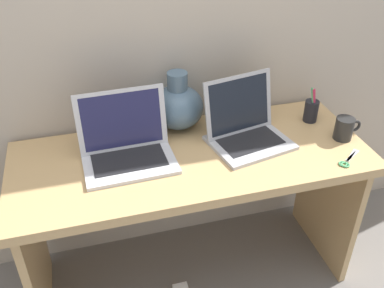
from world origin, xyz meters
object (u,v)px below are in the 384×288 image
object	(u,v)px
laptop_left	(126,142)
coffee_mug	(345,128)
pen_cup	(311,110)
scissors	(347,161)
laptop_right	(245,125)
green_vase	(178,106)

from	to	relation	value
laptop_left	coffee_mug	world-z (taller)	laptop_left
pen_cup	scissors	distance (m)	0.33
laptop_left	laptop_right	world-z (taller)	laptop_right
green_vase	pen_cup	world-z (taller)	green_vase
coffee_mug	green_vase	bearing A→B (deg)	156.32
laptop_right	pen_cup	bearing A→B (deg)	10.27
green_vase	scissors	bearing A→B (deg)	-37.57
pen_cup	laptop_right	bearing A→B (deg)	-169.73
laptop_left	green_vase	size ratio (longest dim) A/B	1.41
pen_cup	coffee_mug	bearing A→B (deg)	-69.40
coffee_mug	pen_cup	xyz separation A→B (m)	(-0.06, 0.17, 0.00)
scissors	green_vase	bearing A→B (deg)	142.43
laptop_left	coffee_mug	xyz separation A→B (m)	(0.90, -0.11, -0.02)
laptop_right	scissors	bearing A→B (deg)	-38.61
coffee_mug	scissors	world-z (taller)	coffee_mug
laptop_left	scissors	xyz separation A→B (m)	(0.83, -0.27, -0.07)
laptop_right	green_vase	size ratio (longest dim) A/B	1.41
laptop_left	coffee_mug	distance (m)	0.91
laptop_right	coffee_mug	xyz separation A→B (m)	(0.41, -0.11, -0.02)
laptop_left	pen_cup	distance (m)	0.84
laptop_left	green_vase	distance (m)	0.31
laptop_left	pen_cup	world-z (taller)	laptop_left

